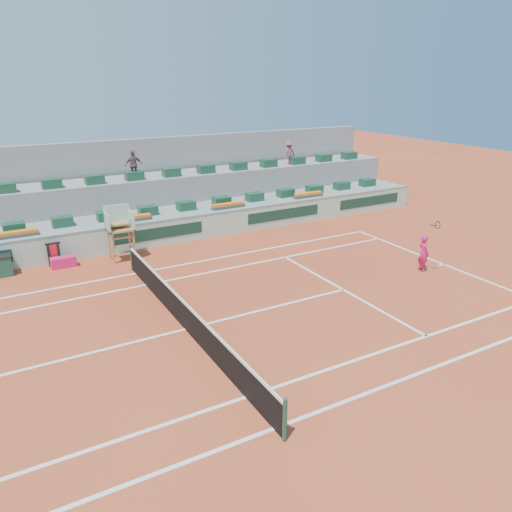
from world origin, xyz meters
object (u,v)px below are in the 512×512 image
object	(u,v)px
player_bag	(63,262)
drink_cooler_a	(1,266)
umpire_chair	(119,225)
tennis_player	(424,253)

from	to	relation	value
player_bag	drink_cooler_a	size ratio (longest dim) A/B	1.21
player_bag	umpire_chair	bearing A→B (deg)	-4.44
umpire_chair	drink_cooler_a	distance (m)	4.92
umpire_chair	tennis_player	bearing A→B (deg)	-35.71
tennis_player	drink_cooler_a	bearing A→B (deg)	152.42
player_bag	drink_cooler_a	distance (m)	2.35
player_bag	umpire_chair	world-z (taller)	umpire_chair
umpire_chair	drink_cooler_a	xyz separation A→B (m)	(-4.77, 0.43, -1.12)
player_bag	umpire_chair	distance (m)	2.78
umpire_chair	tennis_player	size ratio (longest dim) A/B	1.05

